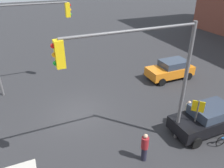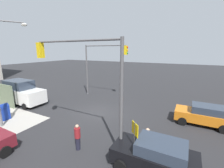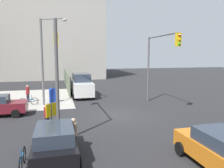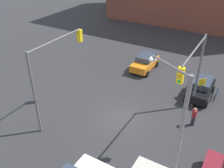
# 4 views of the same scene
# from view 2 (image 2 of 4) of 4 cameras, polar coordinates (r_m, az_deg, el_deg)

# --- Properties ---
(ground_plane) EXTENTS (120.00, 120.00, 0.00)m
(ground_plane) POSITION_cam_2_polar(r_m,az_deg,el_deg) (14.79, -5.57, -10.62)
(ground_plane) COLOR #28282B
(traffic_signal_nw_corner) EXTENTS (6.28, 0.36, 6.50)m
(traffic_signal_nw_corner) POSITION_cam_2_polar(r_m,az_deg,el_deg) (8.80, -10.94, 4.81)
(traffic_signal_nw_corner) COLOR #59595B
(traffic_signal_nw_corner) RESTS_ON ground
(traffic_signal_se_corner) EXTENTS (5.83, 0.36, 6.50)m
(traffic_signal_se_corner) POSITION_cam_2_polar(r_m,az_deg,el_deg) (18.63, -4.14, 9.03)
(traffic_signal_se_corner) COLOR #59595B
(traffic_signal_se_corner) RESTS_ON ground
(warning_sign_two_way) EXTENTS (0.48, 0.48, 2.40)m
(warning_sign_two_way) POSITION_cam_2_polar(r_m,az_deg,el_deg) (8.03, 8.62, -19.12)
(warning_sign_two_way) COLOR #4C4C4C
(warning_sign_two_way) RESTS_ON ground
(mailbox_blue) EXTENTS (0.56, 0.64, 1.43)m
(mailbox_blue) POSITION_cam_2_polar(r_m,az_deg,el_deg) (15.94, -35.80, -8.40)
(mailbox_blue) COLOR navy
(mailbox_blue) RESTS_ON ground
(sedan_black) EXTENTS (4.07, 2.02, 1.62)m
(sedan_black) POSITION_cam_2_polar(r_m,az_deg,el_deg) (8.39, 16.20, -24.53)
(sedan_black) COLOR black
(sedan_black) RESTS_ON ground
(hatchback_orange) EXTENTS (4.00, 2.02, 1.62)m
(hatchback_orange) POSITION_cam_2_polar(r_m,az_deg,el_deg) (14.20, 31.46, -9.90)
(hatchback_orange) COLOR orange
(hatchback_orange) RESTS_ON ground
(van_white_delivery) EXTENTS (5.40, 2.32, 2.62)m
(van_white_delivery) POSITION_cam_2_polar(r_m,az_deg,el_deg) (19.43, -31.15, -2.74)
(van_white_delivery) COLOR white
(van_white_delivery) RESTS_ON ground
(pedestrian_crossing) EXTENTS (0.36, 0.36, 1.68)m
(pedestrian_crossing) POSITION_cam_2_polar(r_m,az_deg,el_deg) (9.18, 13.21, -20.51)
(pedestrian_crossing) COLOR #9E937A
(pedestrian_crossing) RESTS_ON ground
(pedestrian_waiting) EXTENTS (0.36, 0.36, 1.62)m
(pedestrian_waiting) POSITION_cam_2_polar(r_m,az_deg,el_deg) (9.65, -12.99, -18.97)
(pedestrian_waiting) COLOR maroon
(pedestrian_waiting) RESTS_ON ground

